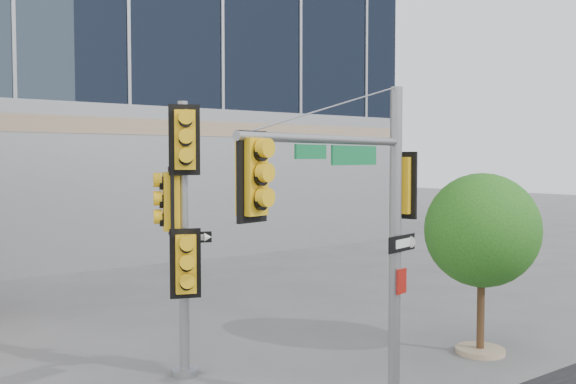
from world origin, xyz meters
TOP-DOWN VIEW (x-y plane):
  - ground at (0.00, 0.00)m, footprint 120.00×120.00m
  - main_signal_pole at (-1.13, -1.72)m, footprint 3.91×1.28m
  - secondary_signal_pole at (-2.19, 1.92)m, footprint 0.86×0.83m
  - street_tree at (3.44, -0.45)m, footprint 2.39×2.33m

SIDE VIEW (x-z plane):
  - ground at x=0.00m, z-range 0.00..0.00m
  - street_tree at x=3.44m, z-range 0.59..4.31m
  - secondary_signal_pole at x=-2.19m, z-range 0.44..5.50m
  - main_signal_pole at x=-1.13m, z-range 0.61..5.74m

